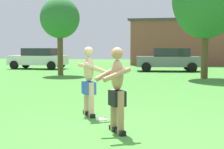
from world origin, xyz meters
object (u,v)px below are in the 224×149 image
at_px(player_with_cap, 117,87).
at_px(frisbee, 101,119).
at_px(car_gray_far_end, 169,59).
at_px(car_white_mid_lot, 39,58).
at_px(tree_left_field, 60,19).
at_px(player_in_blue, 89,80).

bearing_deg(player_with_cap, frisbee, 116.04).
distance_m(player_with_cap, car_gray_far_end, 17.30).
xyz_separation_m(car_white_mid_lot, tree_left_field, (3.51, -5.27, 2.49)).
distance_m(player_in_blue, car_gray_far_end, 15.93).
bearing_deg(car_white_mid_lot, player_with_cap, -63.80).
bearing_deg(player_with_cap, tree_left_field, 112.82).
distance_m(player_with_cap, player_in_blue, 1.70).
relative_size(player_with_cap, player_in_blue, 1.00).
xyz_separation_m(player_with_cap, tree_left_field, (-5.44, 12.92, 2.43)).
bearing_deg(car_white_mid_lot, player_in_blue, -64.28).
xyz_separation_m(car_gray_far_end, tree_left_field, (-6.31, -4.36, 2.49)).
bearing_deg(car_gray_far_end, player_with_cap, -92.89).
height_order(player_with_cap, tree_left_field, tree_left_field).
bearing_deg(player_in_blue, car_gray_far_end, 83.65).
bearing_deg(player_in_blue, car_white_mid_lot, 115.72).
xyz_separation_m(player_with_cap, car_gray_far_end, (0.87, 17.28, -0.05)).
height_order(frisbee, car_white_mid_lot, car_white_mid_lot).
distance_m(car_white_mid_lot, car_gray_far_end, 9.87).
relative_size(player_in_blue, car_white_mid_lot, 0.37).
bearing_deg(tree_left_field, player_in_blue, -68.37).
bearing_deg(frisbee, player_in_blue, 133.39).
height_order(player_with_cap, frisbee, player_with_cap).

